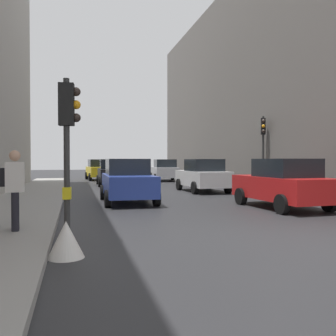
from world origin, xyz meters
The scene contains 13 objects.
ground_plane centered at (0.00, 0.00, 0.00)m, with size 120.00×120.00×0.00m, color #28282B.
sidewalk_kerb centered at (-6.48, 6.00, 0.08)m, with size 2.72×40.00×0.16m, color gray.
building_facade_right centered at (11.12, 15.19, 6.59)m, with size 12.00×34.50×13.19m, color slate.
traffic_light_mid_street centered at (4.81, 10.33, 2.74)m, with size 0.34×0.45×3.98m.
traffic_light_near_left centered at (-4.80, 0.41, 2.31)m, with size 0.44×0.26×3.34m.
car_red_sedan centered at (2.48, 4.53, 0.88)m, with size 2.20×4.29×1.76m.
car_silver_hatchback centered at (2.46, 22.52, 0.88)m, with size 2.28×4.33×1.76m.
car_white_compact centered at (2.01, 11.78, 0.88)m, with size 2.09×4.24×1.76m.
car_dark_suv centered at (-2.22, 18.13, 0.88)m, with size 2.06×4.22×1.76m.
car_yellow_taxi centered at (-2.70, 25.25, 0.88)m, with size 2.27×4.33×1.76m.
car_blue_van centered at (-2.62, 7.65, 0.88)m, with size 2.05×4.22×1.76m.
pedestrian_with_black_backpack centered at (-5.99, 1.44, 1.16)m, with size 0.63×0.36×1.77m.
warning_sign_triangle centered at (-4.82, -0.59, 0.33)m, with size 0.64×0.64×0.65m, color silver.
Camera 1 is at (-4.66, -7.35, 1.72)m, focal length 40.05 mm.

